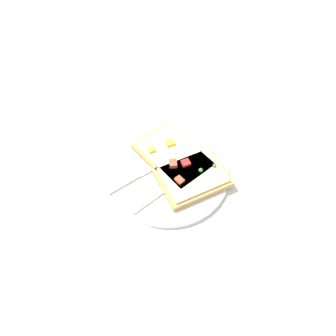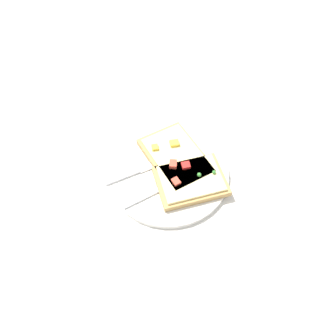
{
  "view_description": "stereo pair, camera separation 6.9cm",
  "coord_description": "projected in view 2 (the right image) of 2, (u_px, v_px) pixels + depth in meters",
  "views": [
    {
      "loc": [
        -0.04,
        -0.4,
        0.58
      ],
      "look_at": [
        0.0,
        0.0,
        0.02
      ],
      "focal_mm": 35.0,
      "sensor_mm": 36.0,
      "label": 1
    },
    {
      "loc": [
        0.03,
        -0.4,
        0.58
      ],
      "look_at": [
        0.0,
        0.0,
        0.02
      ],
      "focal_mm": 35.0,
      "sensor_mm": 36.0,
      "label": 2
    }
  ],
  "objects": [
    {
      "name": "ground_plane",
      "position": [
        168.0,
        174.0,
        0.71
      ],
      "size": [
        4.0,
        4.0,
        0.0
      ],
      "primitive_type": "plane",
      "color": "beige"
    },
    {
      "name": "fork",
      "position": [
        176.0,
        181.0,
        0.68
      ],
      "size": [
        0.19,
        0.14,
        0.01
      ],
      "rotation": [
        0.0,
        0.0,
        6.88
      ],
      "color": "silver",
      "rests_on": "plate"
    },
    {
      "name": "knife",
      "position": [
        142.0,
        168.0,
        0.7
      ],
      "size": [
        0.18,
        0.11,
        0.01
      ],
      "rotation": [
        0.0,
        0.0,
        6.8
      ],
      "color": "silver",
      "rests_on": "plate"
    },
    {
      "name": "pizza_slice_corner",
      "position": [
        191.0,
        180.0,
        0.67
      ],
      "size": [
        0.17,
        0.14,
        0.03
      ],
      "rotation": [
        0.0,
        0.0,
        0.35
      ],
      "color": "tan",
      "rests_on": "plate"
    },
    {
      "name": "pizza_slice_main",
      "position": [
        177.0,
        158.0,
        0.7
      ],
      "size": [
        0.19,
        0.2,
        0.03
      ],
      "rotation": [
        0.0,
        0.0,
        5.3
      ],
      "color": "tan",
      "rests_on": "plate"
    },
    {
      "name": "plate",
      "position": [
        168.0,
        172.0,
        0.7
      ],
      "size": [
        0.26,
        0.26,
        0.01
      ],
      "color": "silver",
      "rests_on": "ground"
    },
    {
      "name": "crumb_scatter",
      "position": [
        178.0,
        169.0,
        0.69
      ],
      "size": [
        0.07,
        0.11,
        0.01
      ],
      "color": "tan",
      "rests_on": "plate"
    }
  ]
}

